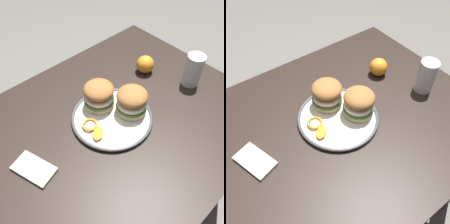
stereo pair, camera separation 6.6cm
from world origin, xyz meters
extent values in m
plane|color=slate|center=(0.00, 0.00, 0.00)|extent=(8.00, 8.00, 0.00)
cube|color=black|center=(0.00, 0.00, 0.74)|extent=(1.23, 0.85, 0.03)
cube|color=black|center=(-0.55, -0.36, 0.36)|extent=(0.06, 0.06, 0.73)
cylinder|color=silver|center=(-0.07, -0.02, 0.76)|extent=(0.28, 0.28, 0.01)
torus|color=#4C4C51|center=(-0.07, -0.02, 0.77)|extent=(0.30, 0.30, 0.01)
cylinder|color=silver|center=(-0.07, -0.02, 0.77)|extent=(0.21, 0.21, 0.00)
cylinder|color=beige|center=(-0.08, -0.09, 0.78)|extent=(0.11, 0.11, 0.02)
cylinder|color=#477033|center=(-0.08, -0.09, 0.80)|extent=(0.12, 0.12, 0.01)
cylinder|color=#BC3828|center=(-0.08, -0.09, 0.80)|extent=(0.10, 0.10, 0.01)
cylinder|color=silver|center=(-0.08, -0.09, 0.81)|extent=(0.11, 0.11, 0.01)
ellipsoid|color=#A36633|center=(-0.08, -0.09, 0.85)|extent=(0.16, 0.16, 0.05)
cylinder|color=beige|center=(-0.15, 0.01, 0.78)|extent=(0.11, 0.11, 0.02)
cylinder|color=#477033|center=(-0.15, 0.01, 0.80)|extent=(0.12, 0.12, 0.01)
cylinder|color=#BC3828|center=(-0.15, 0.01, 0.80)|extent=(0.10, 0.10, 0.01)
cylinder|color=silver|center=(-0.15, 0.01, 0.81)|extent=(0.11, 0.11, 0.01)
ellipsoid|color=#A36633|center=(-0.15, 0.01, 0.85)|extent=(0.16, 0.16, 0.05)
torus|color=orange|center=(0.02, -0.04, 0.78)|extent=(0.06, 0.06, 0.01)
cylinder|color=#F4E5C6|center=(0.02, -0.04, 0.78)|extent=(0.03, 0.03, 0.00)
ellipsoid|color=orange|center=(0.02, 0.01, 0.78)|extent=(0.07, 0.06, 0.01)
cylinder|color=white|center=(-0.45, 0.06, 0.82)|extent=(0.07, 0.07, 0.14)
cylinder|color=orange|center=(-0.45, 0.06, 0.79)|extent=(0.06, 0.06, 0.06)
sphere|color=orange|center=(-0.37, -0.12, 0.79)|extent=(0.08, 0.08, 0.08)
cube|color=beige|center=(0.25, -0.03, 0.76)|extent=(0.11, 0.15, 0.01)
camera|label=1|loc=(0.33, 0.42, 1.48)|focal=40.32mm
camera|label=2|loc=(0.28, 0.46, 1.48)|focal=40.32mm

